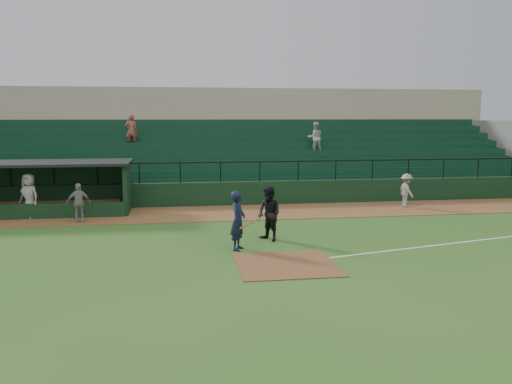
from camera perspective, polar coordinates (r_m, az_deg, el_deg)
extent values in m
plane|color=#2E591D|center=(17.31, 2.55, -6.91)|extent=(90.00, 90.00, 0.00)
cube|color=brown|center=(25.02, -1.05, -2.18)|extent=(40.00, 4.00, 0.03)
cube|color=brown|center=(16.36, 3.24, -7.75)|extent=(3.00, 3.00, 0.03)
cube|color=white|center=(21.39, 23.46, -4.66)|extent=(17.49, 4.44, 0.01)
cube|color=black|center=(27.07, -1.68, -0.14)|extent=(36.00, 0.35, 1.20)
cylinder|color=black|center=(26.89, -1.70, 3.23)|extent=(36.00, 0.06, 0.06)
cube|color=slate|center=(31.78, -2.79, 3.25)|extent=(36.00, 9.00, 3.60)
cube|color=#0F3822|center=(31.25, -2.70, 4.00)|extent=(34.56, 8.00, 4.05)
cube|color=slate|center=(38.14, 25.26, 3.75)|extent=(0.35, 9.50, 4.20)
cube|color=tan|center=(38.16, -3.84, 6.16)|extent=(38.00, 3.00, 6.40)
cube|color=slate|center=(36.15, -3.56, 6.85)|extent=(36.00, 2.00, 0.20)
imported|color=#BABABA|center=(32.44, 6.35, 5.78)|extent=(0.92, 0.72, 1.89)
imported|color=#964337|center=(32.39, -13.17, 6.41)|extent=(0.69, 0.45, 1.89)
cube|color=black|center=(27.75, -22.14, 0.61)|extent=(8.50, 0.20, 2.30)
cube|color=black|center=(25.80, -13.59, 0.46)|extent=(0.20, 2.60, 2.30)
cube|color=black|center=(26.38, -22.93, 2.85)|extent=(8.90, 3.20, 0.12)
cube|color=olive|center=(27.49, -22.23, -1.36)|extent=(7.65, 0.40, 0.50)
cube|color=black|center=(25.32, -23.41, -1.96)|extent=(8.50, 0.12, 0.70)
imported|color=black|center=(17.95, -1.94, -3.08)|extent=(0.72, 0.86, 2.00)
cylinder|color=olive|center=(17.82, -0.58, -3.33)|extent=(0.79, 0.34, 0.35)
imported|color=black|center=(19.26, 1.42, -2.35)|extent=(1.14, 1.21, 1.98)
imported|color=#98938F|center=(27.31, 15.79, 0.17)|extent=(0.71, 1.12, 1.65)
imported|color=gray|center=(23.72, -18.46, -1.09)|extent=(1.03, 0.57, 1.66)
imported|color=#A39E99|center=(25.44, -23.09, -0.39)|extent=(1.14, 1.02, 1.96)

